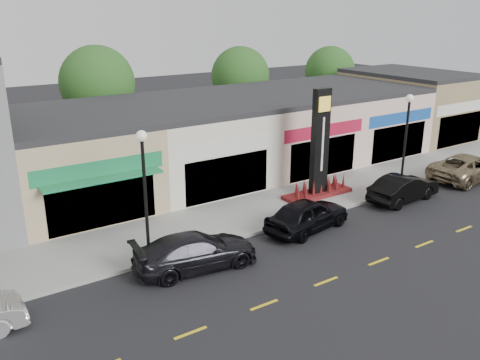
{
  "coord_description": "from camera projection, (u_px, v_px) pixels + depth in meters",
  "views": [
    {
      "loc": [
        -15.52,
        -15.71,
        10.08
      ],
      "look_at": [
        -2.37,
        4.0,
        2.11
      ],
      "focal_mm": 38.0,
      "sensor_mm": 36.0,
      "label": 1
    }
  ],
  "objects": [
    {
      "name": "pylon_sign",
      "position": [
        319.0,
        159.0,
        27.93
      ],
      "size": [
        4.2,
        1.3,
        6.0
      ],
      "color": "#560E17",
      "rests_on": "sidewalk"
    },
    {
      "name": "shop_pink_w",
      "position": [
        275.0,
        127.0,
        34.94
      ],
      "size": [
        7.0,
        10.01,
        4.8
      ],
      "color": "beige",
      "rests_on": "ground"
    },
    {
      "name": "car_dark_sedan",
      "position": [
        196.0,
        251.0,
        20.64
      ],
      "size": [
        2.67,
        5.36,
        1.5
      ],
      "primitive_type": "imported",
      "rotation": [
        0.0,
        0.0,
        1.46
      ],
      "color": "black",
      "rests_on": "ground"
    },
    {
      "name": "ground",
      "position": [
        329.0,
        236.0,
        23.76
      ],
      "size": [
        120.0,
        120.0,
        0.0
      ],
      "primitive_type": "plane",
      "color": "black",
      "rests_on": "ground"
    },
    {
      "name": "car_black_sedan",
      "position": [
        307.0,
        215.0,
        24.22
      ],
      "size": [
        2.59,
        4.88,
        1.58
      ],
      "primitive_type": "imported",
      "rotation": [
        0.0,
        0.0,
        1.73
      ],
      "color": "black",
      "rests_on": "ground"
    },
    {
      "name": "car_black_conv",
      "position": [
        404.0,
        188.0,
        27.92
      ],
      "size": [
        1.92,
        4.66,
        1.5
      ],
      "primitive_type": "imported",
      "rotation": [
        0.0,
        0.0,
        1.64
      ],
      "color": "black",
      "rests_on": "ground"
    },
    {
      "name": "car_gold_suv",
      "position": [
        469.0,
        167.0,
        31.51
      ],
      "size": [
        2.77,
        5.8,
        1.6
      ],
      "primitive_type": "imported",
      "rotation": [
        0.0,
        0.0,
        1.59
      ],
      "color": "#8C7959",
      "rests_on": "ground"
    },
    {
      "name": "shop_cream",
      "position": [
        185.0,
        141.0,
        31.26
      ],
      "size": [
        7.0,
        10.01,
        4.8
      ],
      "color": "silver",
      "rests_on": "ground"
    },
    {
      "name": "tree_rear_east",
      "position": [
        330.0,
        71.0,
        47.13
      ],
      "size": [
        4.6,
        4.6,
        6.94
      ],
      "color": "#382619",
      "rests_on": "ground"
    },
    {
      "name": "lamp_west_near",
      "position": [
        145.0,
        182.0,
        20.42
      ],
      "size": [
        0.44,
        0.44,
        5.47
      ],
      "color": "black",
      "rests_on": "sidewalk"
    },
    {
      "name": "shop_tan",
      "position": [
        409.0,
        104.0,
        42.23
      ],
      "size": [
        7.0,
        10.01,
        5.3
      ],
      "color": "#8B7551",
      "rests_on": "ground"
    },
    {
      "name": "tree_rear_west",
      "position": [
        97.0,
        83.0,
        35.37
      ],
      "size": [
        5.2,
        5.2,
        7.83
      ],
      "color": "#382619",
      "rests_on": "ground"
    },
    {
      "name": "lamp_east_near",
      "position": [
        406.0,
        132.0,
        28.84
      ],
      "size": [
        0.44,
        0.44,
        5.47
      ],
      "color": "black",
      "rests_on": "sidewalk"
    },
    {
      "name": "shop_pink_e",
      "position": [
        348.0,
        116.0,
        38.62
      ],
      "size": [
        7.0,
        10.01,
        4.8
      ],
      "color": "beige",
      "rests_on": "ground"
    },
    {
      "name": "sidewalk",
      "position": [
        273.0,
        206.0,
        27.17
      ],
      "size": [
        52.0,
        4.3,
        0.15
      ],
      "primitive_type": "cube",
      "color": "gray",
      "rests_on": "ground"
    },
    {
      "name": "shop_beige",
      "position": [
        70.0,
        159.0,
        27.57
      ],
      "size": [
        7.0,
        10.85,
        4.8
      ],
      "color": "tan",
      "rests_on": "ground"
    },
    {
      "name": "curb",
      "position": [
        300.0,
        220.0,
        25.4
      ],
      "size": [
        52.0,
        0.2,
        0.15
      ],
      "primitive_type": "cube",
      "color": "gray",
      "rests_on": "ground"
    },
    {
      "name": "tree_rear_mid",
      "position": [
        240.0,
        76.0,
        41.79
      ],
      "size": [
        4.8,
        4.8,
        7.29
      ],
      "color": "#382619",
      "rests_on": "ground"
    }
  ]
}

